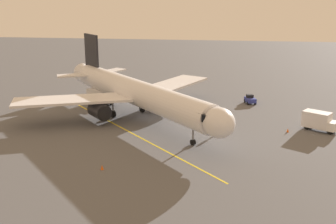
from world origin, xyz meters
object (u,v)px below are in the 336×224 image
Objects in this scene: safety_cone_nose_left at (288,130)px; safety_cone_nose_right at (102,167)px; box_truck_near_nose at (319,121)px; tug_portside at (250,99)px; box_truck_starboard_side at (100,96)px; airplane at (136,93)px; ground_crew_marshaller at (217,128)px.

safety_cone_nose_left and safety_cone_nose_right have the same top height.
tug_portside is at bearing -57.56° from box_truck_near_nose.
box_truck_starboard_side is (25.43, 4.06, 0.68)m from tug_portside.
airplane reaches higher than tug_portside.
safety_cone_nose_left is at bearing 106.25° from tug_portside.
airplane is 60.74× the size of safety_cone_nose_right.
safety_cone_nose_right is (25.96, 17.12, -1.11)m from box_truck_near_nose.
box_truck_starboard_side reaches higher than ground_crew_marshaller.
box_truck_near_nose is (-26.19, 2.05, -2.62)m from airplane.
airplane is at bearing -4.48° from box_truck_near_nose.
safety_cone_nose_left is at bearing 16.78° from box_truck_near_nose.
airplane is at bearing 136.29° from box_truck_starboard_side.
airplane is at bearing -25.47° from ground_crew_marshaller.
tug_portside is at bearing -146.20° from airplane.
safety_cone_nose_left is (4.35, 1.31, -1.11)m from box_truck_near_nose.
box_truck_starboard_side is 31.80m from safety_cone_nose_left.
airplane is 12.72× the size of tug_portside.
ground_crew_marshaller is 0.35× the size of box_truck_near_nose.
ground_crew_marshaller is 10.00m from safety_cone_nose_left.
box_truck_starboard_side is at bearing -72.98° from safety_cone_nose_right.
ground_crew_marshaller is at bearing 154.53° from airplane.
safety_cone_nose_right is at bearing 107.02° from box_truck_starboard_side.
safety_cone_nose_right is (-8.20, 26.80, -1.11)m from box_truck_starboard_side.
tug_portside is 25.76m from box_truck_starboard_side.
box_truck_near_nose reaches higher than safety_cone_nose_left.
tug_portside is at bearing -119.17° from safety_cone_nose_right.
box_truck_near_nose is at bearing 164.19° from box_truck_starboard_side.
box_truck_starboard_side is at bearing -15.81° from box_truck_near_nose.
tug_portside is (-17.46, -11.69, -3.30)m from airplane.
safety_cone_nose_left is (-21.84, 3.36, -3.73)m from airplane.
airplane is 21.27m from tug_portside.
tug_portside is at bearing -106.85° from ground_crew_marshaller.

